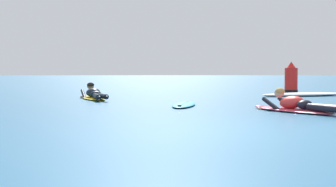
{
  "coord_description": "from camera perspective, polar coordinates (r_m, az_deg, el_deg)",
  "views": [
    {
      "loc": [
        -1.78,
        -6.85,
        0.88
      ],
      "look_at": [
        -1.07,
        5.31,
        0.29
      ],
      "focal_mm": 52.82,
      "sensor_mm": 36.0,
      "label": 1
    }
  ],
  "objects": [
    {
      "name": "channel_marker_buoy",
      "position": [
        19.32,
        14.02,
        1.51
      ],
      "size": [
        0.51,
        0.51,
        1.19
      ],
      "color": "red",
      "rests_on": "ground"
    },
    {
      "name": "surfer_near",
      "position": [
        10.56,
        14.68,
        -1.39
      ],
      "size": [
        1.6,
        2.48,
        0.54
      ],
      "color": "#E54C66",
      "rests_on": "ground"
    },
    {
      "name": "whitewater_mid_right",
      "position": [
        17.03,
        15.42,
        -0.1
      ],
      "size": [
        3.21,
        1.55,
        0.13
      ],
      "color": "white",
      "rests_on": "ground"
    },
    {
      "name": "drifting_surfboard",
      "position": [
        11.95,
        1.84,
        -1.3
      ],
      "size": [
        0.92,
        2.07,
        0.16
      ],
      "color": "#2DB2D1",
      "rests_on": "ground"
    },
    {
      "name": "ground_plane",
      "position": [
        16.97,
        2.7,
        -0.21
      ],
      "size": [
        120.0,
        120.0,
        0.0
      ],
      "primitive_type": "plane",
      "color": "#235B84"
    },
    {
      "name": "surfer_far",
      "position": [
        14.76,
        -8.54,
        -0.15
      ],
      "size": [
        1.12,
        2.56,
        0.54
      ],
      "color": "yellow",
      "rests_on": "ground"
    }
  ]
}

